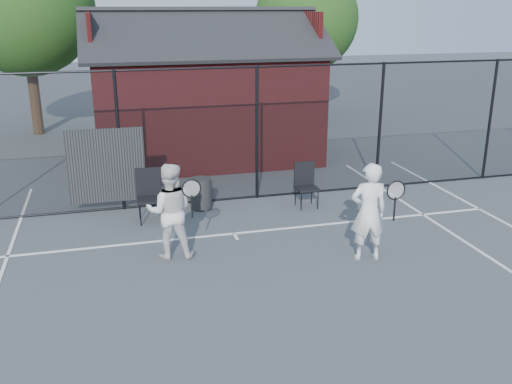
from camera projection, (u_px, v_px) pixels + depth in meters
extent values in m
plane|color=#444A4E|center=(279.00, 310.00, 8.33)|extent=(80.00, 80.00, 0.00)
cube|color=white|center=(234.00, 233.00, 11.09)|extent=(11.00, 0.06, 0.01)
cube|color=white|center=(236.00, 236.00, 10.95)|extent=(0.06, 0.30, 0.01)
cylinder|color=black|center=(119.00, 142.00, 11.97)|extent=(0.07, 0.07, 3.00)
cylinder|color=black|center=(257.00, 134.00, 12.70)|extent=(0.07, 0.07, 3.00)
cylinder|color=black|center=(380.00, 127.00, 13.43)|extent=(0.07, 0.07, 3.00)
cylinder|color=black|center=(490.00, 120.00, 14.16)|extent=(0.07, 0.07, 3.00)
cylinder|color=black|center=(211.00, 68.00, 11.99)|extent=(22.00, 0.04, 0.04)
cylinder|color=black|center=(214.00, 200.00, 12.91)|extent=(22.00, 0.04, 0.04)
cube|color=black|center=(213.00, 136.00, 12.45)|extent=(22.00, 3.00, 0.01)
cube|color=black|center=(106.00, 166.00, 12.03)|extent=(1.60, 0.04, 1.60)
cube|color=maroon|center=(204.00, 106.00, 16.25)|extent=(6.00, 4.00, 3.00)
cube|color=black|center=(208.00, 33.00, 14.69)|extent=(6.50, 2.36, 1.32)
cube|color=black|center=(196.00, 30.00, 16.53)|extent=(6.50, 2.36, 1.32)
cube|color=maroon|center=(90.00, 33.00, 14.89)|extent=(0.10, 2.80, 1.06)
cube|color=maroon|center=(304.00, 31.00, 16.33)|extent=(0.10, 2.80, 1.06)
cylinder|color=black|center=(35.00, 97.00, 19.23)|extent=(0.36, 0.36, 2.52)
sphere|color=#1B4313|center=(24.00, 6.00, 18.31)|extent=(4.48, 4.48, 4.48)
cylinder|color=black|center=(305.00, 87.00, 22.63)|extent=(0.36, 0.36, 2.23)
sphere|color=#1B4313|center=(306.00, 19.00, 21.82)|extent=(3.97, 3.97, 3.97)
imported|color=white|center=(369.00, 212.00, 9.75)|extent=(0.69, 0.51, 1.74)
torus|color=black|center=(396.00, 190.00, 9.35)|extent=(0.34, 0.03, 0.34)
cylinder|color=black|center=(394.00, 209.00, 9.45)|extent=(0.03, 0.03, 0.42)
imported|color=white|center=(170.00, 211.00, 9.85)|extent=(0.92, 0.77, 1.70)
torus|color=black|center=(191.00, 189.00, 9.47)|extent=(0.33, 0.03, 0.33)
cylinder|color=black|center=(192.00, 206.00, 9.57)|extent=(0.03, 0.03, 0.41)
cube|color=black|center=(150.00, 197.00, 11.57)|extent=(0.52, 0.54, 1.06)
cube|color=black|center=(307.00, 186.00, 12.41)|extent=(0.46, 0.48, 0.96)
cylinder|color=black|center=(201.00, 194.00, 12.36)|extent=(0.53, 0.53, 0.68)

